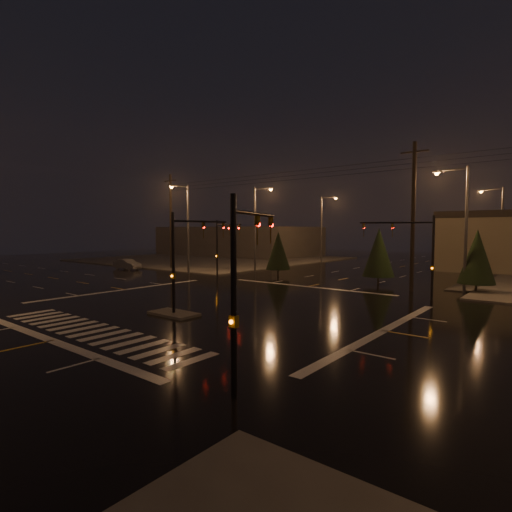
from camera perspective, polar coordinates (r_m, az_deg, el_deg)
The scene contains 22 objects.
ground at distance 26.79m, azimuth -5.03°, elevation -6.97°, with size 140.00×140.00×0.00m, color black.
sidewalk_nw at distance 68.93m, azimuth -5.94°, elevation -0.40°, with size 36.00×36.00×0.12m, color #474540.
median_island at distance 24.09m, azimuth -11.66°, elevation -8.06°, with size 3.00×1.60×0.15m, color #474540.
crosswalk at distance 21.34m, azimuth -22.18°, elevation -9.98°, with size 15.00×2.60×0.01m, color beige.
stop_bar_near at distance 20.47m, azimuth -27.14°, elevation -10.70°, with size 16.00×0.50×0.01m, color beige.
stop_bar_far at distance 35.47m, azimuth 7.34°, elevation -4.35°, with size 16.00×0.50×0.01m, color beige.
commercial_block at distance 80.99m, azimuth -2.53°, elevation 2.17°, with size 30.00×18.00×5.60m, color #3C3835.
signal_mast_median at distance 24.23m, azimuth -10.08°, elevation 0.80°, with size 0.25×4.59×6.00m.
signal_mast_ne at distance 30.49m, azimuth 21.99°, elevation 1.24°, with size 4.84×1.86×6.00m.
signal_mast_nw at distance 40.24m, azimuth -4.93°, elevation 2.03°, with size 4.84×1.86×6.00m.
signal_mast_se at distance 12.30m, azimuth -1.84°, elevation -2.10°, with size 1.55×3.87×6.00m.
streetlight_1 at distance 47.29m, azimuth 0.15°, elevation 4.72°, with size 2.77×0.32×10.00m.
streetlight_2 at distance 60.65m, azimuth 9.60°, elevation 4.44°, with size 2.77×0.32×10.00m.
streetlight_3 at distance 35.77m, azimuth 27.35°, elevation 4.65°, with size 2.77×0.32×10.00m.
streetlight_4 at distance 55.52m, azimuth 31.37°, elevation 4.03°, with size 2.77×0.32×10.00m.
streetlight_5 at distance 45.64m, azimuth -9.99°, elevation 4.71°, with size 0.32×2.77×10.00m.
utility_pole_0 at distance 52.03m, azimuth -12.06°, elevation 4.91°, with size 2.20×0.32×12.00m.
utility_pole_1 at distance 34.62m, azimuth 21.52°, elevation 5.39°, with size 2.20×0.32×12.00m.
conifer_0 at distance 36.26m, azimuth 29.03°, elevation -0.06°, with size 2.78×2.78×5.05m.
conifer_3 at distance 43.34m, azimuth 3.19°, elevation 0.80°, with size 2.65×2.65×4.85m.
conifer_4 at distance 38.32m, azimuth 17.13°, elevation 0.51°, with size 2.86×2.86×5.18m.
car_crossing at distance 53.06m, azimuth -17.91°, elevation -1.13°, with size 1.40×4.01×1.32m, color slate.
Camera 1 is at (18.15, -19.08, 4.95)m, focal length 28.00 mm.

